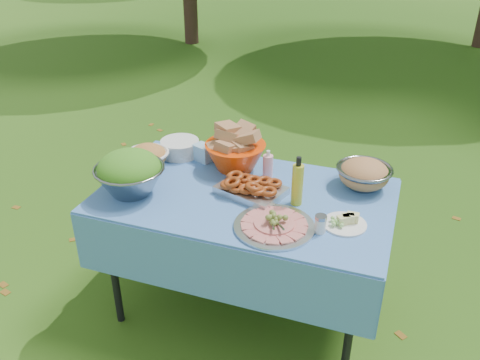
% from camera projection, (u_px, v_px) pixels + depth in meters
% --- Properties ---
extents(ground, '(80.00, 80.00, 0.00)m').
position_uv_depth(ground, '(244.00, 307.00, 2.93)').
color(ground, '#133409').
rests_on(ground, ground).
extents(picnic_table, '(1.46, 0.86, 0.76)m').
position_uv_depth(picnic_table, '(244.00, 255.00, 2.74)').
color(picnic_table, '#84CCFF').
rests_on(picnic_table, ground).
extents(salad_bowl, '(0.42, 0.42, 0.23)m').
position_uv_depth(salad_bowl, '(129.00, 173.00, 2.52)').
color(salad_bowl, gray).
rests_on(salad_bowl, picnic_table).
extents(pasta_bowl_white, '(0.28, 0.28, 0.13)m').
position_uv_depth(pasta_bowl_white, '(148.00, 156.00, 2.79)').
color(pasta_bowl_white, silver).
rests_on(pasta_bowl_white, picnic_table).
extents(plate_stack, '(0.27, 0.27, 0.09)m').
position_uv_depth(plate_stack, '(180.00, 148.00, 2.93)').
color(plate_stack, silver).
rests_on(plate_stack, picnic_table).
extents(wipes_box, '(0.12, 0.11, 0.09)m').
position_uv_depth(wipes_box, '(203.00, 153.00, 2.87)').
color(wipes_box, '#98C6E9').
rests_on(wipes_box, picnic_table).
extents(sanitizer_bottle, '(0.06, 0.06, 0.15)m').
position_uv_depth(sanitizer_bottle, '(268.00, 164.00, 2.68)').
color(sanitizer_bottle, '#F9A2B1').
rests_on(sanitizer_bottle, picnic_table).
extents(bread_bowl, '(0.40, 0.40, 0.22)m').
position_uv_depth(bread_bowl, '(235.00, 150.00, 2.76)').
color(bread_bowl, '#E93D07').
rests_on(bread_bowl, picnic_table).
extents(pasta_bowl_steel, '(0.31, 0.31, 0.15)m').
position_uv_depth(pasta_bowl_steel, '(364.00, 174.00, 2.59)').
color(pasta_bowl_steel, gray).
rests_on(pasta_bowl_steel, picnic_table).
extents(fried_tray, '(0.37, 0.31, 0.08)m').
position_uv_depth(fried_tray, '(251.00, 187.00, 2.55)').
color(fried_tray, '#B7B8BC').
rests_on(fried_tray, picnic_table).
extents(charcuterie_platter, '(0.37, 0.37, 0.08)m').
position_uv_depth(charcuterie_platter, '(274.00, 220.00, 2.28)').
color(charcuterie_platter, '#B8BDC0').
rests_on(charcuterie_platter, picnic_table).
extents(oil_bottle, '(0.07, 0.07, 0.25)m').
position_uv_depth(oil_bottle, '(298.00, 181.00, 2.42)').
color(oil_bottle, gold).
rests_on(oil_bottle, picnic_table).
extents(cheese_plate, '(0.21, 0.21, 0.06)m').
position_uv_depth(cheese_plate, '(345.00, 220.00, 2.31)').
color(cheese_plate, silver).
rests_on(cheese_plate, picnic_table).
extents(shaker, '(0.06, 0.06, 0.09)m').
position_uv_depth(shaker, '(320.00, 224.00, 2.25)').
color(shaker, silver).
rests_on(shaker, picnic_table).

